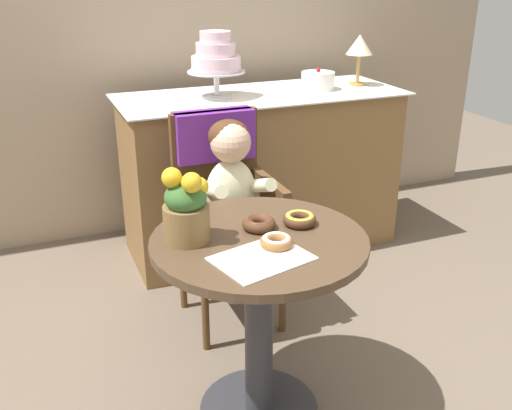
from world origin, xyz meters
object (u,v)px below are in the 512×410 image
donut_front (300,219)px  donut_side (276,241)px  donut_mid (259,223)px  flower_vase (186,208)px  wicker_chair (222,185)px  round_layer_cake (318,81)px  seated_child (234,188)px  table_lamp (359,47)px  tiered_cake_stand (216,58)px  cafe_table (259,293)px

donut_front → donut_side: bearing=-138.7°
donut_mid → flower_vase: bearing=178.5°
wicker_chair → donut_mid: bearing=-94.9°
donut_mid → round_layer_cake: (0.86, 1.22, 0.21)m
seated_child → donut_front: (0.05, -0.52, 0.06)m
flower_vase → table_lamp: 1.87m
donut_front → table_lamp: table_lamp is taller
seated_child → flower_vase: flower_vase is taller
donut_front → table_lamp: 1.64m
donut_side → flower_vase: size_ratio=0.42×
flower_vase → tiered_cake_stand: 1.36m
donut_front → tiered_cake_stand: tiered_cake_stand is taller
cafe_table → donut_side: (0.02, -0.08, 0.23)m
wicker_chair → donut_side: (-0.09, -0.80, 0.10)m
seated_child → donut_front: bearing=-84.2°
donut_front → round_layer_cake: size_ratio=0.62×
seated_child → tiered_cake_stand: tiered_cake_stand is taller
wicker_chair → round_layer_cake: 1.01m
round_layer_cake → table_lamp: bearing=3.7°
wicker_chair → tiered_cake_stand: tiered_cake_stand is taller
cafe_table → donut_mid: 0.24m
donut_mid → cafe_table: bearing=-111.9°
donut_mid → tiered_cake_stand: size_ratio=0.34×
donut_mid → table_lamp: size_ratio=0.40×
tiered_cake_stand → table_lamp: bearing=0.3°
donut_front → wicker_chair: bearing=94.5°
donut_side → table_lamp: table_lamp is taller
donut_mid → flower_vase: size_ratio=0.46×
donut_side → tiered_cake_stand: 1.46m
cafe_table → table_lamp: 1.84m
seated_child → table_lamp: 1.35m
donut_mid → round_layer_cake: 1.51m
donut_mid → flower_vase: flower_vase is taller
donut_front → table_lamp: bearing=52.1°
wicker_chair → donut_side: 0.81m
tiered_cake_stand → table_lamp: tiered_cake_stand is taller
donut_side → flower_vase: (-0.25, 0.15, 0.09)m
cafe_table → tiered_cake_stand: 1.46m
flower_vase → table_lamp: (1.37, 1.23, 0.28)m
donut_side → table_lamp: 1.82m
donut_front → round_layer_cake: (0.72, 1.24, 0.21)m
tiered_cake_stand → round_layer_cake: size_ratio=1.82×
seated_child → donut_side: (-0.09, -0.64, 0.06)m
donut_front → donut_mid: size_ratio=1.01×
cafe_table → donut_side: donut_side is taller
cafe_table → table_lamp: table_lamp is taller
donut_front → tiered_cake_stand: size_ratio=0.34×
cafe_table → seated_child: 0.60m
cafe_table → tiered_cake_stand: (0.30, 1.30, 0.60)m
cafe_table → wicker_chair: bearing=80.8°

